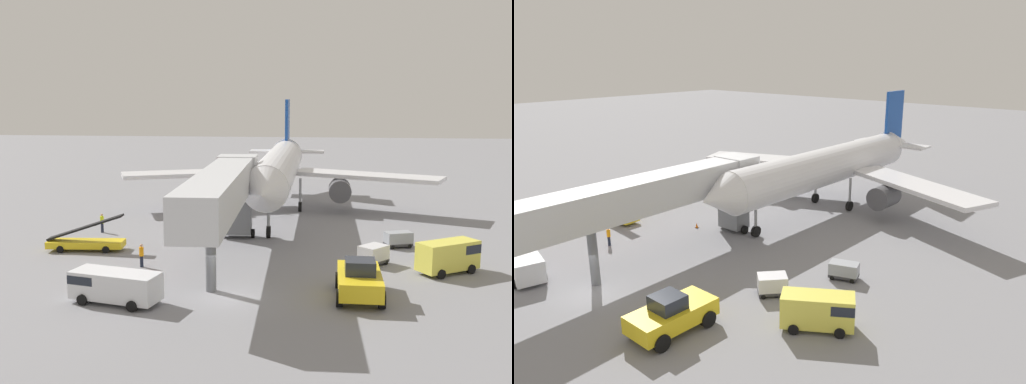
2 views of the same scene
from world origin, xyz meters
The scene contains 12 objects.
ground_plane centered at (0.00, 0.00, 0.00)m, with size 300.00×300.00×0.00m, color gray.
airplane_at_gate centered at (1.49, 28.78, 4.82)m, with size 35.79×37.07×12.24m.
jet_bridge centered at (-1.18, 7.81, 5.65)m, with size 3.83×23.75×7.41m.
pushback_tug centered at (8.59, 0.80, 1.21)m, with size 2.99×5.56×2.58m.
belt_loader_truck centered at (-13.25, 10.34, 0.76)m, with size 6.40×2.32×3.06m.
service_van_near_left centered at (-6.63, -1.71, 1.15)m, with size 5.92×3.29×1.99m.
service_van_near_right centered at (15.40, 7.09, 1.33)m, with size 4.86×4.02×2.34m.
baggage_cart_mid_center centered at (10.13, 8.65, 0.82)m, with size 2.51×2.55×1.48m.
baggage_cart_outer_left centered at (12.67, 14.21, 0.74)m, with size 2.50×1.89×1.33m.
ground_crew_worker_foreground centered at (-14.30, 16.86, 0.95)m, with size 0.40×0.40×1.80m.
ground_crew_worker_midground centered at (-7.22, 6.10, 0.94)m, with size 0.38×0.38×1.77m.
safety_cone_alpha centered at (-4.77, 14.41, 0.25)m, with size 0.33×0.33×0.51m.
Camera 1 is at (6.03, -36.12, 12.71)m, focal length 41.94 mm.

